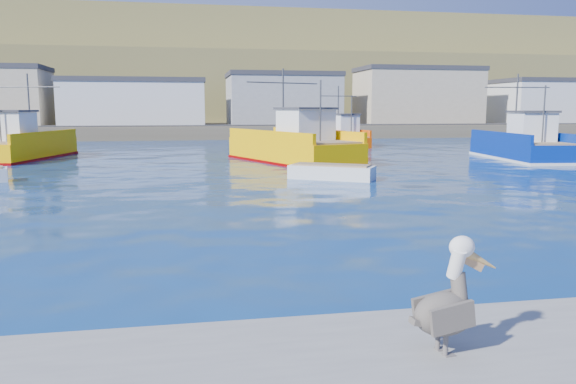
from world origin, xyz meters
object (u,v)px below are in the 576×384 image
(trawler_yellow_a, at_px, (23,145))
(pelican, at_px, (448,304))
(trawler_blue, at_px, (522,146))
(skiff_mid, at_px, (332,173))
(boat_orange, at_px, (342,136))
(trawler_yellow_b, at_px, (294,147))

(trawler_yellow_a, bearing_deg, pelican, -68.22)
(pelican, bearing_deg, trawler_blue, 55.73)
(trawler_yellow_a, relative_size, pelican, 7.16)
(skiff_mid, bearing_deg, trawler_yellow_a, 140.72)
(trawler_blue, height_order, boat_orange, trawler_blue)
(trawler_yellow_b, xyz_separation_m, boat_orange, (7.97, 15.67, -0.08))
(trawler_yellow_a, xyz_separation_m, pelican, (15.29, -38.27, 0.16))
(trawler_yellow_b, relative_size, pelican, 8.16)
(trawler_blue, relative_size, pelican, 6.82)
(trawler_yellow_a, relative_size, boat_orange, 1.40)
(trawler_blue, relative_size, skiff_mid, 2.32)
(trawler_yellow_b, height_order, pelican, trawler_yellow_b)
(boat_orange, bearing_deg, pelican, -104.26)
(skiff_mid, bearing_deg, trawler_yellow_b, 90.94)
(trawler_yellow_a, height_order, trawler_yellow_b, trawler_yellow_b)
(trawler_yellow_b, bearing_deg, skiff_mid, -89.06)
(boat_orange, distance_m, pelican, 49.20)
(trawler_yellow_a, relative_size, trawler_yellow_b, 0.88)
(boat_orange, height_order, skiff_mid, boat_orange)
(trawler_yellow_b, height_order, boat_orange, trawler_yellow_b)
(trawler_yellow_a, xyz_separation_m, boat_orange, (27.41, 9.41, -0.01))
(trawler_blue, bearing_deg, skiff_mid, -152.04)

